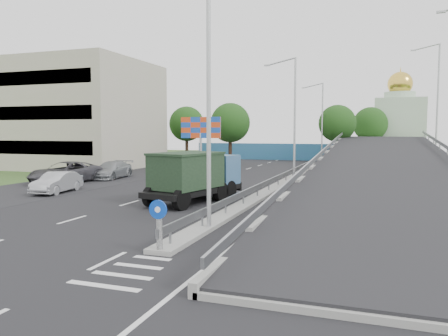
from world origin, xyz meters
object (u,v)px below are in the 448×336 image
at_px(dump_truck, 195,175).
at_px(parked_car_d, 111,170).
at_px(lamp_post_mid, 293,111).
at_px(parked_car_c, 66,172).
at_px(parked_car_b, 57,182).
at_px(billboard, 201,131).
at_px(church, 399,124).
at_px(lamp_post_near, 204,89).
at_px(sign_bollard, 159,225).
at_px(lamp_post_far, 321,118).

relative_size(dump_truck, parked_car_d, 1.36).
distance_m(lamp_post_mid, parked_car_c, 19.15).
xyz_separation_m(parked_car_b, parked_car_d, (-1.70, 8.96, 0.05)).
bearing_deg(lamp_post_mid, billboard, 167.62).
bearing_deg(lamp_post_mid, parked_car_b, -136.61).
distance_m(church, parked_car_b, 52.50).
relative_size(lamp_post_near, parked_car_d, 1.94).
distance_m(billboard, parked_car_d, 9.09).
bearing_deg(lamp_post_near, lamp_post_mid, 90.00).
relative_size(sign_bollard, church, 0.12).
height_order(lamp_post_far, dump_truck, lamp_post_far).
bearing_deg(parked_car_c, billboard, 61.98).
xyz_separation_m(billboard, parked_car_d, (-6.10, -5.81, -3.43)).
height_order(sign_bollard, lamp_post_near, lamp_post_near).
distance_m(lamp_post_mid, billboard, 9.47).
relative_size(lamp_post_mid, lamp_post_far, 1.00).
bearing_deg(lamp_post_near, lamp_post_far, 90.00).
relative_size(parked_car_b, parked_car_d, 0.83).
xyz_separation_m(billboard, parked_car_c, (-7.63, -9.89, -3.33)).
distance_m(parked_car_b, parked_car_c, 5.85).
bearing_deg(church, lamp_post_far, -125.24).
height_order(sign_bollard, lamp_post_far, lamp_post_far).
bearing_deg(parked_car_b, lamp_post_near, -36.60).
relative_size(lamp_post_near, lamp_post_mid, 1.00).
bearing_deg(lamp_post_near, parked_car_d, 133.21).
bearing_deg(lamp_post_mid, parked_car_c, -154.76).
distance_m(lamp_post_far, church, 17.15).
distance_m(parked_car_c, parked_car_d, 4.36).
relative_size(sign_bollard, lamp_post_near, 0.17).
bearing_deg(parked_car_d, billboard, 37.87).
distance_m(billboard, dump_truck, 16.61).
bearing_deg(billboard, lamp_post_far, 63.16).
xyz_separation_m(dump_truck, parked_car_d, (-11.98, 9.51, -0.87)).
bearing_deg(parked_car_c, lamp_post_near, -26.28).
xyz_separation_m(lamp_post_mid, billboard, (-9.11, 2.00, -1.62)).
relative_size(lamp_post_mid, parked_car_b, 2.34).
bearing_deg(church, parked_car_b, -116.58).
xyz_separation_m(lamp_post_near, dump_truck, (-3.22, 6.68, -4.18)).
height_order(dump_truck, parked_car_c, dump_truck).
bearing_deg(lamp_post_near, sign_bollard, -91.64).
distance_m(lamp_post_near, parked_car_d, 22.78).
distance_m(lamp_post_mid, lamp_post_far, 20.00).
bearing_deg(parked_car_c, lamp_post_mid, 34.86).
bearing_deg(church, dump_truck, -105.49).
xyz_separation_m(lamp_post_mid, parked_car_b, (-13.51, -12.77, -5.10)).
bearing_deg(sign_bollard, parked_car_c, 136.22).
bearing_deg(lamp_post_far, sign_bollard, -90.14).
relative_size(sign_bollard, lamp_post_far, 0.17).
distance_m(lamp_post_far, parked_car_b, 35.81).
bearing_deg(parked_car_b, parked_car_d, 92.26).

